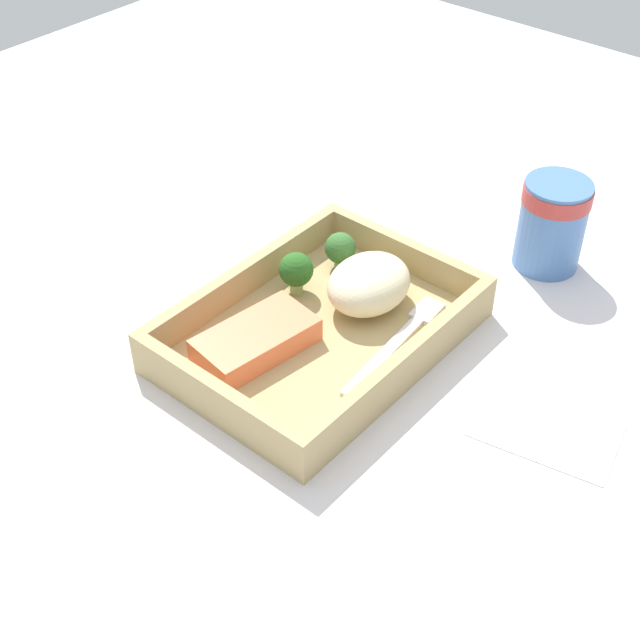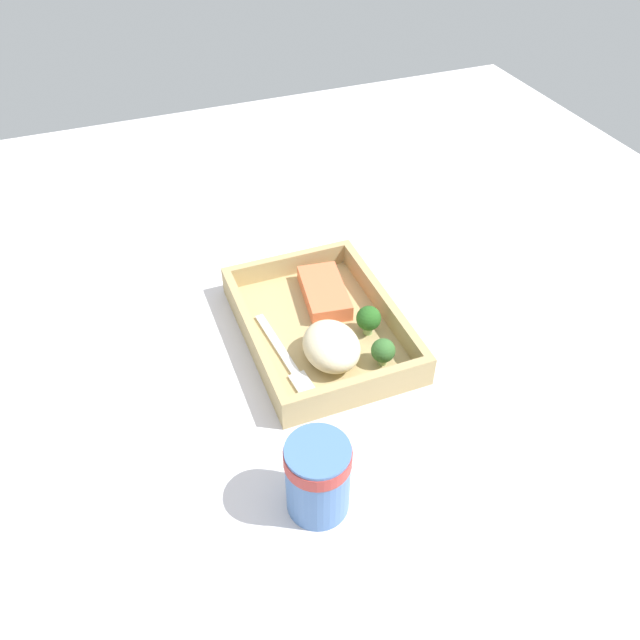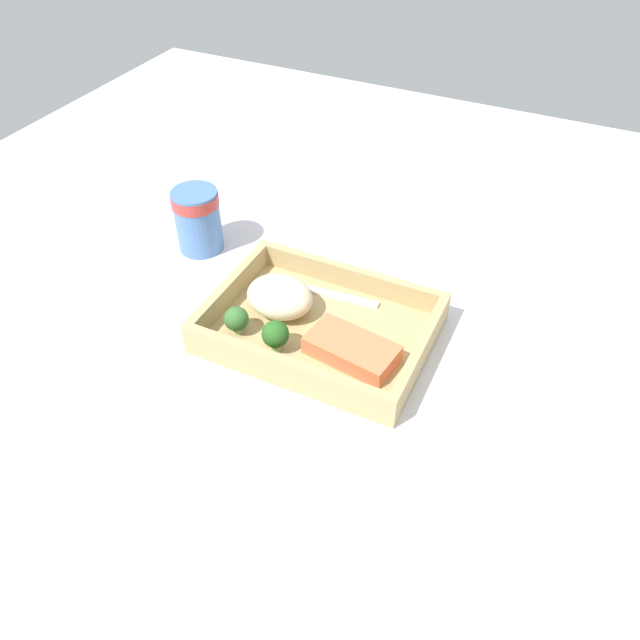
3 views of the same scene
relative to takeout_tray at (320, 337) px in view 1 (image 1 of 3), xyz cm
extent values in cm
cube|color=silver|center=(0.00, 0.00, -1.60)|extent=(160.00, 160.00, 2.00)
cube|color=tan|center=(0.00, 0.00, 0.00)|extent=(27.97, 20.34, 1.20)
cube|color=tan|center=(0.00, -9.57, 2.23)|extent=(27.97, 1.20, 3.26)
cube|color=tan|center=(0.00, 9.57, 2.23)|extent=(27.97, 1.20, 3.26)
cube|color=tan|center=(-13.39, 0.00, 2.23)|extent=(1.20, 17.94, 3.26)
cube|color=tan|center=(13.39, 0.00, 2.23)|extent=(1.20, 17.94, 3.26)
cube|color=#EF7046|center=(-5.62, 2.83, 1.80)|extent=(11.72, 7.32, 2.39)
ellipsoid|color=beige|center=(6.21, -0.84, 3.06)|extent=(8.92, 7.26, 4.93)
cylinder|color=#89AE66|center=(3.24, 5.77, 1.47)|extent=(1.29, 1.29, 1.74)
sphere|color=#265B1E|center=(3.24, 5.77, 3.27)|extent=(3.40, 3.40, 3.40)
cylinder|color=#8AA866|center=(9.20, 5.13, 1.31)|extent=(1.20, 1.20, 1.43)
sphere|color=#35672D|center=(9.20, 5.13, 2.90)|extent=(3.17, 3.17, 3.17)
cube|color=silver|center=(0.99, -6.65, 0.82)|extent=(12.45, 2.25, 0.44)
cube|color=silver|center=(8.85, -5.91, 0.82)|extent=(3.59, 2.51, 0.44)
cylinder|color=#4871AE|center=(24.75, -9.84, 4.23)|extent=(6.73, 6.73, 9.66)
cylinder|color=#B23833|center=(24.75, -9.84, 7.79)|extent=(6.93, 6.93, 1.74)
cube|color=white|center=(3.67, -21.86, -0.48)|extent=(9.76, 13.03, 0.24)
camera|label=1|loc=(-47.93, -40.61, 54.69)|focal=50.00mm
camera|label=2|loc=(59.04, -22.89, 59.32)|focal=35.00mm
camera|label=3|loc=(-25.23, 52.74, 55.44)|focal=35.00mm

